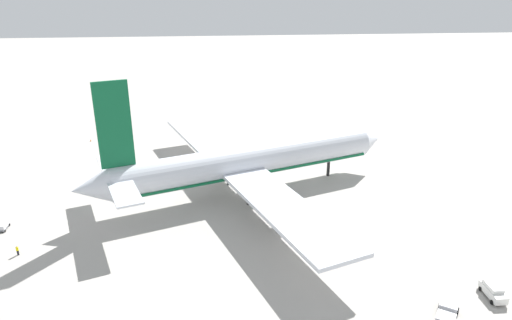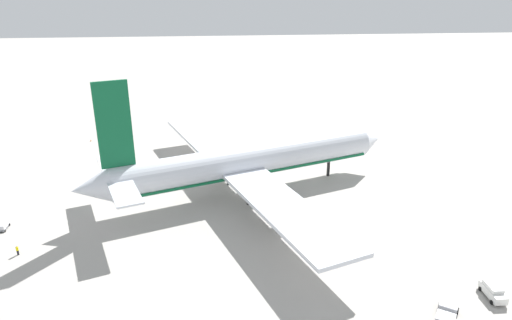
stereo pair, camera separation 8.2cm
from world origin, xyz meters
The scene contains 9 objects.
ground_plane centered at (0.00, 0.00, 0.00)m, with size 600.00×600.00×0.00m, color #ADA8A0.
airliner centered at (-1.28, -0.35, 6.82)m, with size 66.09×73.63×25.82m.
service_truck_0 centered at (21.95, -41.60, 1.50)m, with size 5.70×6.83×2.68m.
service_van centered at (30.67, -37.79, 1.03)m, with size 2.16×4.52×1.97m.
baggage_cart_0 centered at (-45.45, -11.00, 0.65)m, with size 1.63×3.56×1.17m.
baggage_cart_1 centered at (30.07, 32.69, 0.66)m, with size 3.15×2.33×1.18m.
ground_worker_0 centered at (-39.62, -19.88, 0.85)m, with size 0.56×0.56×1.67m.
traffic_cone_0 centered at (-30.95, 30.19, 0.28)m, with size 0.36×0.36×0.55m, color orange.
traffic_cone_1 centered at (-41.13, 36.96, 0.28)m, with size 0.36×0.36×0.55m, color orange.
Camera 1 is at (-7.78, -86.20, 41.20)m, focal length 31.77 mm.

